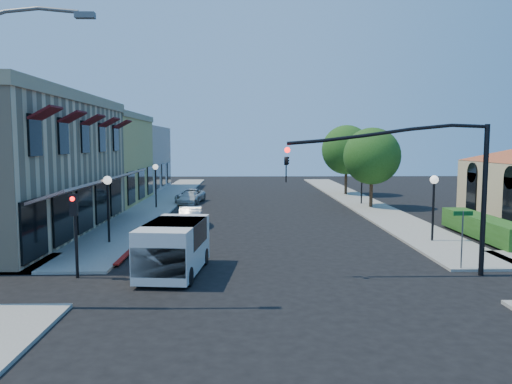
{
  "coord_description": "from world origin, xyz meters",
  "views": [
    {
      "loc": [
        -1.46,
        -17.77,
        5.29
      ],
      "look_at": [
        -0.81,
        9.22,
        2.6
      ],
      "focal_mm": 35.0,
      "sensor_mm": 36.0,
      "label": 1
    }
  ],
  "objects_px": {
    "street_name_sign": "(462,230)",
    "lamppost_right_far": "(362,173)",
    "signal_mast_arm": "(431,173)",
    "parked_car_c": "(189,198)",
    "parked_car_a": "(179,225)",
    "parked_car_d": "(190,196)",
    "street_tree_b": "(346,150)",
    "secondary_signal": "(75,220)",
    "lamppost_left_far": "(156,175)",
    "lamppost_right_near": "(434,191)",
    "white_van": "(174,244)",
    "street_tree_a": "(372,156)",
    "parked_car_b": "(190,218)",
    "lamppost_left_near": "(108,192)"
  },
  "relations": [
    {
      "from": "secondary_signal",
      "to": "lamppost_left_far",
      "type": "xyz_separation_m",
      "value": [
        -0.5,
        20.59,
        0.42
      ]
    },
    {
      "from": "parked_car_c",
      "to": "street_tree_a",
      "type": "bearing_deg",
      "value": -6.14
    },
    {
      "from": "parked_car_d",
      "to": "street_tree_b",
      "type": "bearing_deg",
      "value": 29.43
    },
    {
      "from": "lamppost_right_near",
      "to": "lamppost_left_near",
      "type": "bearing_deg",
      "value": 180.0
    },
    {
      "from": "signal_mast_arm",
      "to": "parked_car_c",
      "type": "height_order",
      "value": "signal_mast_arm"
    },
    {
      "from": "lamppost_left_near",
      "to": "street_name_sign",
      "type": "bearing_deg",
      "value": -19.93
    },
    {
      "from": "white_van",
      "to": "parked_car_c",
      "type": "distance_m",
      "value": 23.14
    },
    {
      "from": "street_tree_a",
      "to": "street_name_sign",
      "type": "height_order",
      "value": "street_tree_a"
    },
    {
      "from": "parked_car_a",
      "to": "parked_car_d",
      "type": "xyz_separation_m",
      "value": [
        -0.97,
        15.29,
        0.05
      ]
    },
    {
      "from": "lamppost_right_near",
      "to": "white_van",
      "type": "height_order",
      "value": "lamppost_right_near"
    },
    {
      "from": "lamppost_left_far",
      "to": "lamppost_right_near",
      "type": "xyz_separation_m",
      "value": [
        17.0,
        -14.0,
        0.0
      ]
    },
    {
      "from": "parked_car_a",
      "to": "parked_car_b",
      "type": "relative_size",
      "value": 0.84
    },
    {
      "from": "street_tree_b",
      "to": "signal_mast_arm",
      "type": "bearing_deg",
      "value": -95.51
    },
    {
      "from": "secondary_signal",
      "to": "parked_car_d",
      "type": "height_order",
      "value": "secondary_signal"
    },
    {
      "from": "street_tree_b",
      "to": "white_van",
      "type": "height_order",
      "value": "street_tree_b"
    },
    {
      "from": "parked_car_a",
      "to": "parked_car_d",
      "type": "bearing_deg",
      "value": 91.92
    },
    {
      "from": "signal_mast_arm",
      "to": "street_name_sign",
      "type": "relative_size",
      "value": 3.2
    },
    {
      "from": "street_tree_a",
      "to": "parked_car_d",
      "type": "relative_size",
      "value": 1.5
    },
    {
      "from": "street_name_sign",
      "to": "parked_car_d",
      "type": "xyz_separation_m",
      "value": [
        -13.7,
        23.8,
        -1.1
      ]
    },
    {
      "from": "lamppost_left_near",
      "to": "parked_car_a",
      "type": "xyz_separation_m",
      "value": [
        3.27,
        2.71,
        -2.18
      ]
    },
    {
      "from": "lamppost_right_near",
      "to": "signal_mast_arm",
      "type": "bearing_deg",
      "value": -112.12
    },
    {
      "from": "parked_car_a",
      "to": "parked_car_b",
      "type": "xyz_separation_m",
      "value": [
        0.43,
        2.29,
        0.08
      ]
    },
    {
      "from": "street_tree_a",
      "to": "lamppost_left_near",
      "type": "height_order",
      "value": "street_tree_a"
    },
    {
      "from": "street_tree_b",
      "to": "lamppost_right_far",
      "type": "xyz_separation_m",
      "value": [
        -0.3,
        -8.0,
        -1.81
      ]
    },
    {
      "from": "street_tree_a",
      "to": "street_name_sign",
      "type": "xyz_separation_m",
      "value": [
        -1.3,
        -19.8,
        -2.5
      ]
    },
    {
      "from": "street_name_sign",
      "to": "lamppost_right_far",
      "type": "bearing_deg",
      "value": 87.37
    },
    {
      "from": "secondary_signal",
      "to": "street_name_sign",
      "type": "distance_m",
      "value": 15.53
    },
    {
      "from": "signal_mast_arm",
      "to": "lamppost_right_far",
      "type": "bearing_deg",
      "value": 83.3
    },
    {
      "from": "parked_car_a",
      "to": "parked_car_b",
      "type": "bearing_deg",
      "value": 77.6
    },
    {
      "from": "lamppost_right_far",
      "to": "parked_car_d",
      "type": "xyz_separation_m",
      "value": [
        -14.7,
        2.0,
        -2.13
      ]
    },
    {
      "from": "lamppost_left_far",
      "to": "parked_car_d",
      "type": "xyz_separation_m",
      "value": [
        2.3,
        4.0,
        -2.13
      ]
    },
    {
      "from": "lamppost_right_far",
      "to": "parked_car_b",
      "type": "xyz_separation_m",
      "value": [
        -13.3,
        -11.0,
        -2.1
      ]
    },
    {
      "from": "secondary_signal",
      "to": "parked_car_c",
      "type": "bearing_deg",
      "value": 85.64
    },
    {
      "from": "white_van",
      "to": "parked_car_a",
      "type": "bearing_deg",
      "value": 96.14
    },
    {
      "from": "lamppost_right_far",
      "to": "street_tree_a",
      "type": "bearing_deg",
      "value": -81.47
    },
    {
      "from": "lamppost_left_far",
      "to": "parked_car_d",
      "type": "bearing_deg",
      "value": 60.1
    },
    {
      "from": "street_tree_a",
      "to": "parked_car_c",
      "type": "bearing_deg",
      "value": 168.69
    },
    {
      "from": "parked_car_d",
      "to": "street_name_sign",
      "type": "bearing_deg",
      "value": -52.44
    },
    {
      "from": "street_tree_a",
      "to": "parked_car_d",
      "type": "distance_m",
      "value": 15.93
    },
    {
      "from": "lamppost_right_near",
      "to": "parked_car_d",
      "type": "distance_m",
      "value": 23.34
    },
    {
      "from": "street_tree_b",
      "to": "secondary_signal",
      "type": "xyz_separation_m",
      "value": [
        -16.8,
        -30.59,
        -2.23
      ]
    },
    {
      "from": "lamppost_right_far",
      "to": "parked_car_a",
      "type": "distance_m",
      "value": 19.23
    },
    {
      "from": "parked_car_b",
      "to": "parked_car_c",
      "type": "height_order",
      "value": "parked_car_b"
    },
    {
      "from": "white_van",
      "to": "parked_car_d",
      "type": "height_order",
      "value": "white_van"
    },
    {
      "from": "lamppost_right_far",
      "to": "lamppost_left_near",
      "type": "bearing_deg",
      "value": -136.74
    },
    {
      "from": "lamppost_right_far",
      "to": "parked_car_d",
      "type": "bearing_deg",
      "value": 172.25
    },
    {
      "from": "lamppost_right_far",
      "to": "white_van",
      "type": "bearing_deg",
      "value": -120.11
    },
    {
      "from": "parked_car_b",
      "to": "street_tree_b",
      "type": "bearing_deg",
      "value": 51.7
    },
    {
      "from": "lamppost_left_near",
      "to": "white_van",
      "type": "bearing_deg",
      "value": -55.16
    },
    {
      "from": "lamppost_right_near",
      "to": "parked_car_d",
      "type": "relative_size",
      "value": 0.82
    }
  ]
}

